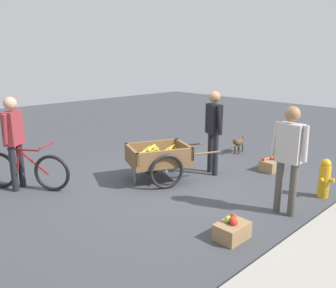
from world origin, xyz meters
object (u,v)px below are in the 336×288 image
object	(u,v)px
bystander_person	(289,151)
fire_hydrant	(324,178)
cyclist_person	(14,135)
apple_crate	(232,230)
mixed_fruit_crate	(271,165)
vendor_person	(214,125)
plastic_bucket	(176,146)
fruit_cart	(159,158)
bicycle	(26,170)
dog	(239,142)

from	to	relation	value
bystander_person	fire_hydrant	bearing A→B (deg)	172.07
fire_hydrant	cyclist_person	bearing A→B (deg)	-47.70
apple_crate	mixed_fruit_crate	bearing A→B (deg)	-159.05
bystander_person	vendor_person	bearing A→B (deg)	-108.35
plastic_bucket	apple_crate	distance (m)	4.25
fruit_cart	apple_crate	size ratio (longest dim) A/B	4.12
cyclist_person	mixed_fruit_crate	bearing A→B (deg)	148.18
apple_crate	fire_hydrant	bearing A→B (deg)	173.80
vendor_person	plastic_bucket	size ratio (longest dim) A/B	6.05
bystander_person	fruit_cart	bearing A→B (deg)	-79.70
vendor_person	fire_hydrant	world-z (taller)	vendor_person
vendor_person	fire_hydrant	bearing A→B (deg)	101.43
cyclist_person	apple_crate	world-z (taller)	cyclist_person
apple_crate	bystander_person	xyz separation A→B (m)	(-1.18, 0.10, 0.86)
cyclist_person	mixed_fruit_crate	world-z (taller)	cyclist_person
fruit_cart	mixed_fruit_crate	world-z (taller)	fruit_cart
bicycle	mixed_fruit_crate	world-z (taller)	bicycle
cyclist_person	dog	bearing A→B (deg)	164.32
vendor_person	plastic_bucket	world-z (taller)	vendor_person
fruit_cart	fire_hydrant	world-z (taller)	fruit_cart
cyclist_person	fire_hydrant	distance (m)	5.34
bicycle	plastic_bucket	distance (m)	3.68
fruit_cart	dog	size ratio (longest dim) A/B	2.78
plastic_bucket	bystander_person	size ratio (longest dim) A/B	0.17
cyclist_person	dog	xyz separation A→B (m)	(-4.79, 1.34, -0.72)
vendor_person	apple_crate	xyz separation A→B (m)	(1.81, 1.81, -0.88)
fire_hydrant	fruit_cart	bearing A→B (deg)	-59.42
apple_crate	bystander_person	world-z (taller)	bystander_person
cyclist_person	plastic_bucket	xyz separation A→B (m)	(-3.77, 0.19, -0.86)
fruit_cart	bystander_person	xyz separation A→B (m)	(-0.43, 2.35, 0.54)
bicycle	bystander_person	bearing A→B (deg)	123.60
bicycle	dog	bearing A→B (deg)	165.41
vendor_person	cyclist_person	bearing A→B (deg)	-30.60
apple_crate	mixed_fruit_crate	size ratio (longest dim) A/B	1.00
bicycle	cyclist_person	distance (m)	0.66
bicycle	apple_crate	bearing A→B (deg)	109.30
vendor_person	bicycle	distance (m)	3.58
dog	apple_crate	bearing A→B (deg)	34.01
mixed_fruit_crate	plastic_bucket	bearing A→B (deg)	-80.39
mixed_fruit_crate	fruit_cart	bearing A→B (deg)	-29.29
vendor_person	bicycle	size ratio (longest dim) A/B	1.22
bicycle	plastic_bucket	world-z (taller)	bicycle
fruit_cart	apple_crate	bearing A→B (deg)	71.52
vendor_person	dog	size ratio (longest dim) A/B	2.54
bicycle	mixed_fruit_crate	distance (m)	4.77
bicycle	fire_hydrant	world-z (taller)	bicycle
fruit_cart	bicycle	bearing A→B (deg)	-33.02
dog	mixed_fruit_crate	xyz separation A→B (m)	(0.62, 1.24, -0.15)
apple_crate	bystander_person	distance (m)	1.46
fruit_cart	apple_crate	world-z (taller)	fruit_cart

